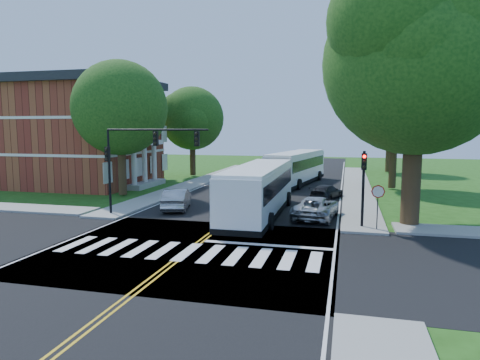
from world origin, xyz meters
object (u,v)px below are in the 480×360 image
(bus_follow, at_px, (296,167))
(suv, at_px, (316,208))
(bus_lead, at_px, (259,189))
(hatchback, at_px, (177,199))
(signal_ne, at_px, (363,179))
(signal_nw, at_px, (140,151))
(dark_sedan, at_px, (327,192))

(bus_follow, relative_size, suv, 2.55)
(bus_lead, distance_m, hatchback, 6.32)
(signal_ne, bearing_deg, bus_follow, 107.51)
(signal_ne, relative_size, bus_lead, 0.34)
(signal_ne, height_order, bus_follow, signal_ne)
(signal_nw, xyz_separation_m, suv, (11.25, 2.21, -3.64))
(bus_lead, bearing_deg, hatchback, -7.45)
(signal_nw, distance_m, signal_ne, 14.13)
(signal_ne, distance_m, dark_sedan, 10.89)
(signal_nw, relative_size, bus_follow, 0.54)
(signal_ne, distance_m, suv, 4.21)
(bus_lead, distance_m, suv, 3.93)
(hatchback, bearing_deg, signal_nw, 52.34)
(signal_nw, xyz_separation_m, dark_sedan, (11.53, 10.33, -3.78))
(signal_nw, height_order, suv, signal_nw)
(hatchback, distance_m, suv, 10.01)
(signal_nw, distance_m, suv, 12.03)
(bus_lead, xyz_separation_m, dark_sedan, (4.07, 8.14, -1.19))
(dark_sedan, bearing_deg, bus_lead, 82.77)
(signal_nw, relative_size, bus_lead, 0.55)
(hatchback, height_order, dark_sedan, hatchback)
(bus_lead, relative_size, suv, 2.49)
(signal_nw, distance_m, bus_lead, 8.20)
(signal_ne, distance_m, hatchback, 13.30)
(signal_nw, height_order, dark_sedan, signal_nw)
(hatchback, bearing_deg, suv, 161.41)
(signal_nw, relative_size, hatchback, 1.55)
(bus_lead, xyz_separation_m, bus_follow, (0.53, 17.02, 0.00))
(hatchback, xyz_separation_m, dark_sedan, (10.27, 7.39, -0.17))
(bus_follow, xyz_separation_m, suv, (3.25, -17.01, -1.05))
(signal_nw, xyz_separation_m, bus_lead, (7.46, 2.20, -2.59))
(signal_ne, relative_size, dark_sedan, 1.08)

